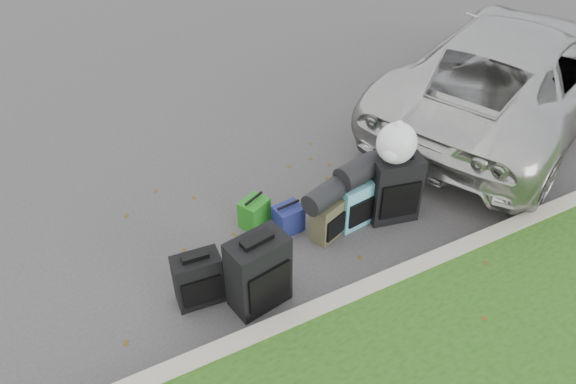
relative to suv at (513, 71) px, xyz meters
name	(u,v)px	position (x,y,z in m)	size (l,w,h in m)	color
ground	(304,238)	(-3.79, -0.93, -0.71)	(120.00, 120.00, 0.00)	#383535
curb	(354,296)	(-3.79, -1.93, -0.63)	(120.00, 0.18, 0.15)	#9E937F
suv	(513,71)	(0.00, 0.00, 0.00)	(2.34, 5.08, 1.41)	#B7B7B2
suitcase_small_black	(198,279)	(-5.11, -1.21, -0.42)	(0.45, 0.25, 0.56)	black
suitcase_large_black_left	(258,273)	(-4.60, -1.50, -0.31)	(0.55, 0.33, 0.80)	black
suitcase_olive	(327,220)	(-3.56, -1.01, -0.47)	(0.34, 0.22, 0.47)	#363522
suitcase_teal	(354,204)	(-3.19, -0.97, -0.43)	(0.39, 0.23, 0.56)	teal
suitcase_large_black_right	(394,188)	(-2.73, -1.05, -0.30)	(0.54, 0.32, 0.81)	black
tote_green	(254,213)	(-4.18, -0.47, -0.54)	(0.30, 0.24, 0.34)	#1E6F18
tote_navy	(288,219)	(-3.88, -0.72, -0.55)	(0.30, 0.23, 0.32)	navy
duffel_left	(324,196)	(-3.62, -1.01, -0.11)	(0.24, 0.24, 0.45)	black
duffel_right	(358,172)	(-3.15, -0.93, -0.01)	(0.28, 0.28, 0.49)	black
trash_bag	(397,143)	(-2.79, -1.05, 0.32)	(0.43, 0.43, 0.43)	silver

